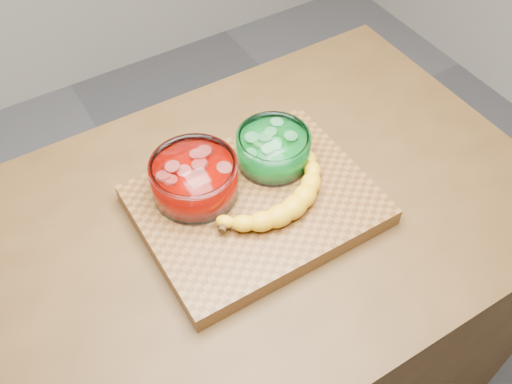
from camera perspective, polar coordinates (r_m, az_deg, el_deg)
ground at (r=1.94m, az=0.00°, el=-18.57°), size 3.50×3.50×0.00m
counter at (r=1.53m, az=0.00°, el=-12.39°), size 1.20×0.80×0.90m
cutting_board at (r=1.13m, az=0.00°, el=-1.30°), size 0.45×0.35×0.04m
bowl_red at (r=1.11m, az=-6.17°, el=1.31°), size 0.17×0.17×0.08m
bowl_green at (r=1.16m, az=1.73°, el=4.33°), size 0.15×0.15×0.07m
banana at (r=1.10m, az=1.94°, el=-0.34°), size 0.29×0.16×0.04m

